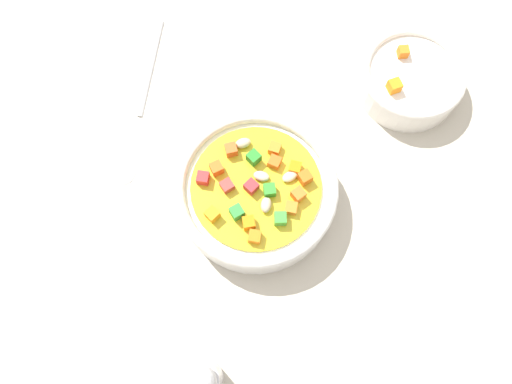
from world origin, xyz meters
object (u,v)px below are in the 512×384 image
Objects in this scene: side_bowl_small at (410,79)px; pepper_shaker at (204,380)px; soup_bowl_main at (256,191)px; spoon at (141,106)px.

side_bowl_small is 1.50× the size of pepper_shaker.
soup_bowl_main is 0.89× the size of spoon.
pepper_shaker reaches higher than spoon.
soup_bowl_main reaches higher than side_bowl_small.
soup_bowl_main is 20.90cm from pepper_shaker.
soup_bowl_main is at bearing 57.48° from spoon.
soup_bowl_main reaches higher than spoon.
soup_bowl_main is 1.42× the size of side_bowl_small.
pepper_shaker is (-21.31, 37.42, 2.11)cm from side_bowl_small.
side_bowl_small is 43.12cm from pepper_shaker.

